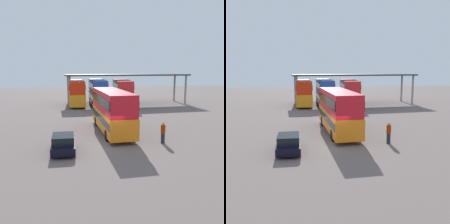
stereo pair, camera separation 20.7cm
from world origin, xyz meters
The scene contains 8 objects.
ground_plane centered at (0.00, 0.00, 0.00)m, with size 140.00×140.00×0.00m, color #675A57.
double_decker_main centered at (1.10, 4.20, 2.26)m, with size 2.92×10.16×4.12m.
parked_hatchback centered at (-3.53, -1.37, 0.67)m, with size 1.78×3.86×1.35m.
double_decker_near_canopy centered at (-1.94, 24.23, 2.35)m, with size 2.79×10.98×4.28m.
double_decker_mid_row centered at (1.81, 24.09, 2.40)m, with size 2.48×10.28×4.39m.
double_decker_far_right centered at (6.00, 22.98, 2.37)m, with size 3.38×10.46×4.32m.
depot_canopy centered at (7.06, 23.80, 4.96)m, with size 21.93×6.88×5.30m.
pedestrian_waiting centered at (4.67, -0.45, 0.92)m, with size 0.38×0.38×1.82m.
Camera 2 is at (-2.70, -20.17, 6.17)m, focal length 40.71 mm.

